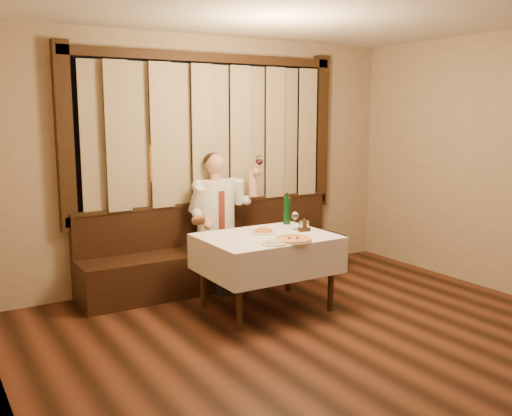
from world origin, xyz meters
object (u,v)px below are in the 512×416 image
pizza (293,239)px  green_bottle (287,210)px  seated_man (220,211)px  banquette (219,257)px  dining_table (267,246)px  cruet_caddy (304,227)px  pasta_cream (274,240)px  pasta_red (264,229)px

pizza → green_bottle: green_bottle is taller
seated_man → green_bottle: bearing=-47.3°
banquette → dining_table: (0.00, -1.02, 0.34)m
dining_table → cruet_caddy: 0.46m
banquette → seated_man: size_ratio=2.12×
pasta_cream → cruet_caddy: size_ratio=1.94×
pasta_cream → seated_man: 1.29m
pasta_red → dining_table: bearing=-108.9°
banquette → pasta_cream: (-0.14, -1.37, 0.48)m
seated_man → pizza: bearing=-85.3°
banquette → pasta_cream: size_ratio=13.00×
banquette → green_bottle: green_bottle is taller
banquette → pizza: 1.44m
dining_table → pasta_cream: bearing=-112.0°
dining_table → seated_man: 0.96m
pizza → green_bottle: 0.84m
pasta_red → banquette: bearing=92.3°
dining_table → pasta_red: (0.04, 0.11, 0.14)m
pasta_red → seated_man: seated_man is taller
pasta_red → pasta_cream: 0.49m
banquette → pasta_red: banquette is taller
pasta_red → seated_man: (-0.07, 0.82, 0.07)m
banquette → pizza: bearing=-86.8°
dining_table → seated_man: size_ratio=0.84×
pizza → pasta_red: 0.45m
cruet_caddy → banquette: bearing=124.6°
banquette → green_bottle: (0.49, -0.65, 0.60)m
pasta_red → seated_man: bearing=94.5°
banquette → pasta_cream: 1.46m
pizza → cruet_caddy: (0.35, 0.31, 0.03)m
pizza → cruet_caddy: 0.47m
pizza → pasta_red: bearing=95.1°
banquette → pasta_red: 1.04m
pizza → seated_man: (-0.11, 1.28, 0.09)m
pasta_cream → green_bottle: bearing=48.7°
banquette → green_bottle: 1.01m
pizza → dining_table: bearing=102.7°
pizza → green_bottle: (0.41, 0.71, 0.14)m
pasta_red → green_bottle: bearing=29.8°
green_bottle → cruet_caddy: bearing=-98.6°
seated_man → pasta_cream: bearing=-95.0°
banquette → cruet_caddy: (0.43, -1.06, 0.49)m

